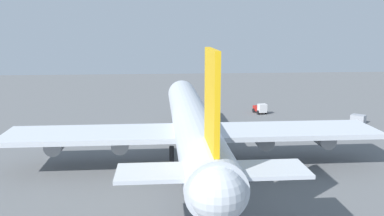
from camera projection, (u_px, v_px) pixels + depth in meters
The scene contains 5 objects.
ground_plane at pixel (192, 160), 62.20m from camera, with size 234.34×234.34×0.00m, color slate.
cargo_airplane at pixel (192, 123), 60.75m from camera, with size 58.58×53.27×18.00m.
baggage_tug at pixel (260, 109), 95.45m from camera, with size 4.26×2.97×2.43m.
cargo_container_fore at pixel (358, 119), 85.81m from camera, with size 3.42×3.45×1.78m.
safety_cone_nose at pixel (194, 119), 88.10m from camera, with size 0.56×0.56×0.80m, color orange.
Camera 1 is at (-59.24, 4.85, 19.95)m, focal length 38.17 mm.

